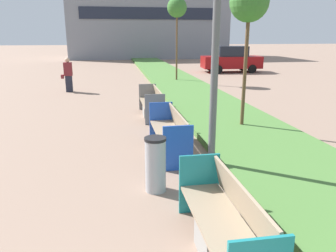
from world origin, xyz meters
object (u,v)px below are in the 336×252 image
at_px(litter_bin, 155,164).
at_px(bench_teal_frame, 224,228).
at_px(bench_blue_frame, 170,136).
at_px(sapling_tree_near, 249,4).
at_px(bench_grey_frame, 152,105).
at_px(sapling_tree_far, 177,9).
at_px(parked_car_distant, 231,59).
at_px(pedestrian_walking, 68,75).

bearing_deg(litter_bin, bench_teal_frame, -72.12).
xyz_separation_m(bench_blue_frame, sapling_tree_near, (2.33, 1.35, 3.05)).
xyz_separation_m(bench_grey_frame, litter_bin, (-0.60, -5.45, 0.12)).
bearing_deg(sapling_tree_far, sapling_tree_near, -90.00).
height_order(bench_blue_frame, litter_bin, litter_bin).
height_order(litter_bin, parked_car_distant, parked_car_distant).
distance_m(bench_teal_frame, sapling_tree_near, 6.47).
height_order(bench_grey_frame, pedestrian_walking, pedestrian_walking).
bearing_deg(bench_teal_frame, litter_bin, 107.88).
bearing_deg(sapling_tree_far, pedestrian_walking, -159.14).
height_order(bench_blue_frame, sapling_tree_far, sapling_tree_far).
distance_m(bench_teal_frame, pedestrian_walking, 13.26).
distance_m(sapling_tree_near, pedestrian_walking, 9.85).
height_order(bench_teal_frame, sapling_tree_far, sapling_tree_far).
bearing_deg(bench_blue_frame, litter_bin, -106.95).
relative_size(bench_grey_frame, sapling_tree_far, 0.47).
distance_m(bench_blue_frame, sapling_tree_near, 4.07).
bearing_deg(sapling_tree_far, bench_teal_frame, -98.85).
height_order(bench_teal_frame, parked_car_distant, parked_car_distant).
bearing_deg(bench_blue_frame, bench_grey_frame, 90.04).
distance_m(bench_teal_frame, sapling_tree_far, 15.59).
relative_size(pedestrian_walking, parked_car_distant, 0.37).
xyz_separation_m(bench_grey_frame, sapling_tree_far, (2.33, 7.67, 3.64)).
bearing_deg(bench_teal_frame, bench_blue_frame, 89.96).
bearing_deg(litter_bin, pedestrian_walking, 104.04).
distance_m(litter_bin, parked_car_distant, 19.52).
bearing_deg(bench_teal_frame, sapling_tree_far, 81.15).
relative_size(bench_blue_frame, sapling_tree_far, 0.52).
bearing_deg(bench_grey_frame, sapling_tree_near, -42.11).
height_order(bench_blue_frame, bench_grey_frame, same).
height_order(litter_bin, sapling_tree_near, sapling_tree_near).
bearing_deg(bench_teal_frame, sapling_tree_near, 65.85).
xyz_separation_m(bench_teal_frame, litter_bin, (-0.60, 1.87, 0.12)).
bearing_deg(parked_car_distant, sapling_tree_near, -105.35).
bearing_deg(parked_car_distant, bench_blue_frame, -111.16).
relative_size(bench_teal_frame, sapling_tree_far, 0.46).
height_order(bench_blue_frame, parked_car_distant, parked_car_distant).
bearing_deg(litter_bin, sapling_tree_near, 48.67).
bearing_deg(sapling_tree_near, litter_bin, -131.33).
relative_size(bench_blue_frame, sapling_tree_near, 0.59).
bearing_deg(sapling_tree_far, bench_blue_frame, -101.83).
relative_size(bench_grey_frame, litter_bin, 2.21).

